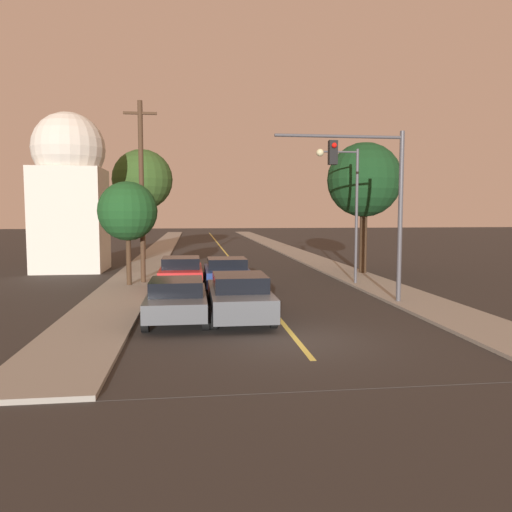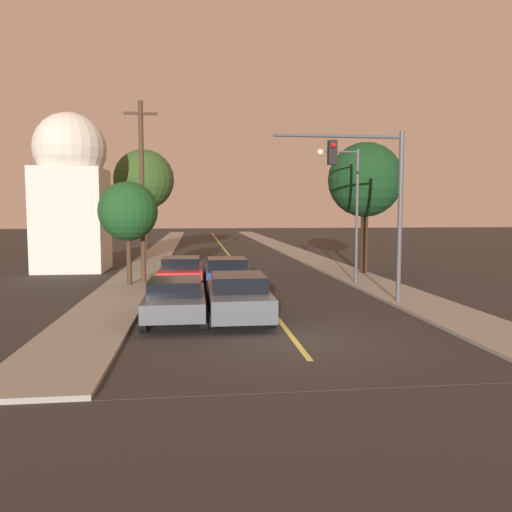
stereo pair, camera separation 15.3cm
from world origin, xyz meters
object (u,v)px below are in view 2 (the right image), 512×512
streetlamp_right (347,196)px  car_near_lane_front (238,296)px  traffic_signal_mast (373,187)px  domed_building_left (71,189)px  tree_left_near (128,211)px  car_outer_lane_front (176,299)px  car_outer_lane_second (181,274)px  tree_right_near (365,180)px  tree_left_far (144,180)px  utility_pole_left (142,189)px  car_near_lane_second (227,273)px

streetlamp_right → car_near_lane_front: bearing=-129.9°
car_near_lane_front → traffic_signal_mast: (5.35, 1.96, 3.80)m
streetlamp_right → domed_building_left: (-14.82, 8.09, 0.64)m
traffic_signal_mast → tree_left_near: traffic_signal_mast is taller
car_outer_lane_front → streetlamp_right: size_ratio=0.68×
car_outer_lane_second → tree_right_near: (10.30, 4.78, 4.62)m
tree_left_far → utility_pole_left: bearing=-84.7°
car_outer_lane_front → tree_left_near: size_ratio=0.90×
car_near_lane_second → streetlamp_right: bearing=7.3°
car_outer_lane_front → tree_left_near: (-2.52, 7.97, 2.88)m
car_near_lane_second → car_outer_lane_front: bearing=-107.8°
tree_left_near → tree_right_near: (12.82, 3.31, 1.77)m
car_outer_lane_front → tree_right_near: size_ratio=0.60×
utility_pole_left → tree_right_near: 12.50m
car_near_lane_second → tree_right_near: (8.21, 4.79, 4.63)m
car_near_lane_second → traffic_signal_mast: (5.35, -4.34, 3.79)m
domed_building_left → tree_left_near: bearing=-59.6°
car_outer_lane_front → car_near_lane_front: bearing=5.3°
car_near_lane_front → utility_pole_left: 10.26m
tree_left_near → streetlamp_right: bearing=-4.0°
car_near_lane_second → streetlamp_right: 6.94m
domed_building_left → traffic_signal_mast: bearing=-42.7°
traffic_signal_mast → streetlamp_right: size_ratio=1.01×
car_outer_lane_second → tree_left_near: (-2.52, 1.47, 2.85)m
car_outer_lane_second → tree_right_near: 12.26m
car_outer_lane_second → tree_left_far: tree_left_far is taller
utility_pole_left → tree_left_near: bearing=-126.3°
car_near_lane_front → car_outer_lane_front: size_ratio=1.10×
streetlamp_right → tree_left_far: 17.96m
streetlamp_right → tree_right_near: (2.32, 4.04, 1.03)m
car_outer_lane_second → tree_left_far: 15.98m
car_near_lane_second → tree_left_near: 5.62m
car_outer_lane_front → traffic_signal_mast: (7.44, 2.15, 3.81)m
utility_pole_left → domed_building_left: 8.20m
domed_building_left → utility_pole_left: bearing=-53.1°
streetlamp_right → tree_right_near: bearing=60.1°
tree_left_far → streetlamp_right: bearing=-51.8°
utility_pole_left → tree_left_far: size_ratio=1.10×
car_outer_lane_front → tree_right_near: tree_right_near is taller
tree_left_near → tree_left_far: 13.54m
car_near_lane_front → car_outer_lane_front: car_near_lane_front is taller
car_outer_lane_front → domed_building_left: (-6.85, 15.33, 4.26)m
car_outer_lane_front → tree_right_near: bearing=47.6°
car_near_lane_front → streetlamp_right: 9.87m
utility_pole_left → traffic_signal_mast: bearing=-35.3°
tree_left_far → car_outer_lane_second: bearing=-78.2°
streetlamp_right → utility_pole_left: (-9.91, 1.53, 0.33)m
car_near_lane_front → domed_building_left: size_ratio=0.51×
traffic_signal_mast → domed_building_left: domed_building_left is taller
utility_pole_left → car_near_lane_front: bearing=-64.9°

